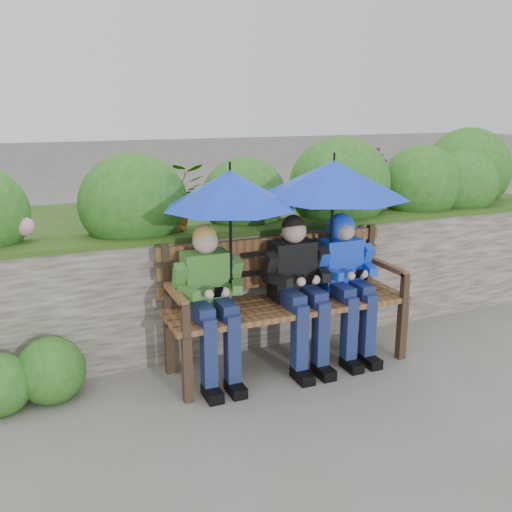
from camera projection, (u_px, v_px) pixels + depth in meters
name	position (u px, v px, depth m)	size (l,w,h in m)	color
ground	(261.00, 380.00, 4.32)	(60.00, 60.00, 0.00)	#636156
garden_backdrop	(196.00, 249.00, 5.55)	(8.00, 2.87, 1.87)	brown
park_bench	(284.00, 293.00, 4.50)	(1.94, 0.57, 1.02)	#36271A
boy_left	(210.00, 296.00, 4.14)	(0.50, 0.58, 1.18)	#376F2B
boy_middle	(298.00, 283.00, 4.41)	(0.51, 0.59, 1.20)	black
boy_right	(346.00, 272.00, 4.58)	(0.49, 0.60, 1.18)	#0125C8
umbrella_left	(230.00, 189.00, 4.02)	(0.97, 0.97, 0.89)	#0F33D2
umbrella_right	(334.00, 179.00, 4.36)	(1.18, 1.18, 0.90)	#0F33D2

